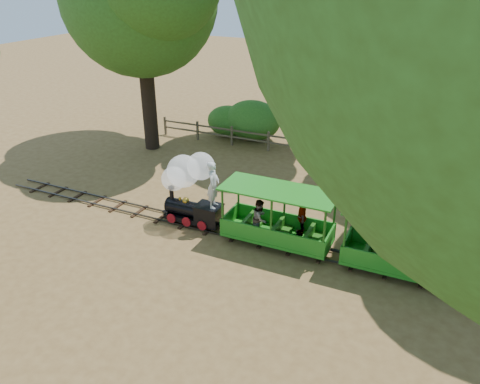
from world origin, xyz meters
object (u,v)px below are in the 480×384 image
at_px(locomotive, 190,183).
at_px(carriage_rear, 403,249).
at_px(carriage_front, 278,223).
at_px(fence, 328,149).

xyz_separation_m(locomotive, carriage_rear, (7.16, -0.00, -0.75)).
height_order(carriage_front, carriage_rear, same).
relative_size(carriage_front, fence, 0.20).
bearing_deg(locomotive, fence, 70.55).
bearing_deg(carriage_front, locomotive, 178.81).
relative_size(carriage_rear, fence, 0.20).
relative_size(carriage_front, carriage_rear, 1.00).
height_order(carriage_rear, fence, carriage_rear).
bearing_deg(carriage_front, carriage_rear, 0.95).
height_order(locomotive, fence, locomotive).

